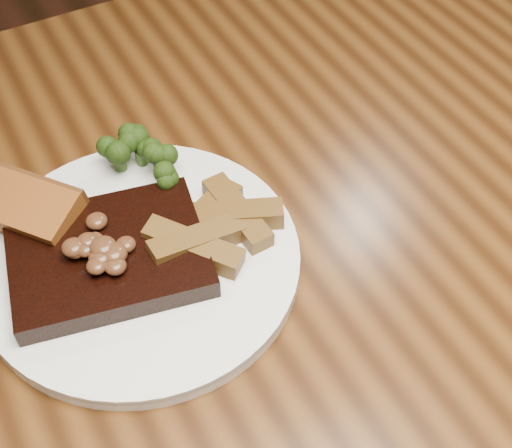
{
  "coord_description": "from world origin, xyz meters",
  "views": [
    {
      "loc": [
        -0.18,
        -0.38,
        1.27
      ],
      "look_at": [
        0.02,
        -0.01,
        0.78
      ],
      "focal_mm": 50.0,
      "sensor_mm": 36.0,
      "label": 1
    }
  ],
  "objects_px": {
    "steak": "(109,257)",
    "plate": "(141,261)",
    "garlic_bread": "(30,221)",
    "chair_far": "(205,81)",
    "potato_wedges": "(211,205)",
    "dining_table": "(236,302)"
  },
  "relations": [
    {
      "from": "steak",
      "to": "plate",
      "type": "bearing_deg",
      "value": 3.05
    },
    {
      "from": "plate",
      "to": "garlic_bread",
      "type": "distance_m",
      "value": 0.11
    },
    {
      "from": "garlic_bread",
      "to": "steak",
      "type": "bearing_deg",
      "value": -6.01
    },
    {
      "from": "chair_far",
      "to": "garlic_bread",
      "type": "distance_m",
      "value": 0.72
    },
    {
      "from": "chair_far",
      "to": "potato_wedges",
      "type": "bearing_deg",
      "value": 60.97
    },
    {
      "from": "garlic_bread",
      "to": "dining_table",
      "type": "bearing_deg",
      "value": 19.18
    },
    {
      "from": "steak",
      "to": "garlic_bread",
      "type": "xyz_separation_m",
      "value": [
        -0.05,
        0.08,
        -0.0
      ]
    },
    {
      "from": "dining_table",
      "to": "steak",
      "type": "xyz_separation_m",
      "value": [
        -0.11,
        0.02,
        0.12
      ]
    },
    {
      "from": "dining_table",
      "to": "garlic_bread",
      "type": "bearing_deg",
      "value": 147.65
    },
    {
      "from": "plate",
      "to": "chair_far",
      "type": "bearing_deg",
      "value": 60.68
    },
    {
      "from": "chair_far",
      "to": "garlic_bread",
      "type": "xyz_separation_m",
      "value": [
        -0.4,
        -0.5,
        0.33
      ]
    },
    {
      "from": "steak",
      "to": "dining_table",
      "type": "bearing_deg",
      "value": -1.18
    },
    {
      "from": "garlic_bread",
      "to": "potato_wedges",
      "type": "relative_size",
      "value": 0.81
    },
    {
      "from": "chair_far",
      "to": "steak",
      "type": "distance_m",
      "value": 0.76
    },
    {
      "from": "potato_wedges",
      "to": "garlic_bread",
      "type": "bearing_deg",
      "value": 157.62
    },
    {
      "from": "steak",
      "to": "potato_wedges",
      "type": "relative_size",
      "value": 1.44
    },
    {
      "from": "dining_table",
      "to": "chair_far",
      "type": "height_order",
      "value": "chair_far"
    },
    {
      "from": "plate",
      "to": "steak",
      "type": "xyz_separation_m",
      "value": [
        -0.03,
        0.0,
        0.02
      ]
    },
    {
      "from": "garlic_bread",
      "to": "plate",
      "type": "bearing_deg",
      "value": 4.76
    },
    {
      "from": "steak",
      "to": "garlic_bread",
      "type": "bearing_deg",
      "value": 133.66
    },
    {
      "from": "dining_table",
      "to": "potato_wedges",
      "type": "relative_size",
      "value": 13.49
    },
    {
      "from": "chair_far",
      "to": "steak",
      "type": "bearing_deg",
      "value": 53.08
    }
  ]
}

